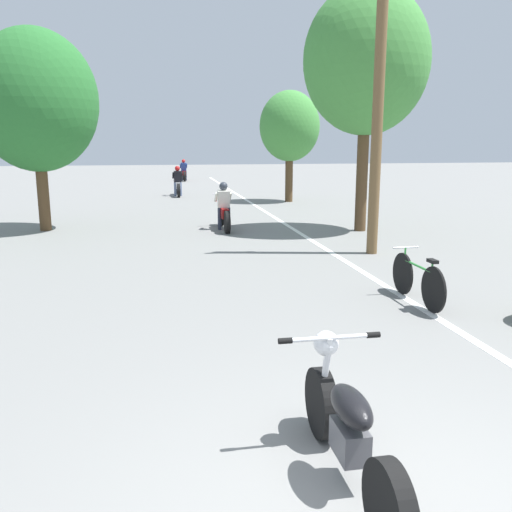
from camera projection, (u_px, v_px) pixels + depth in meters
lane_stripe_edge at (291, 228)px, 16.03m from camera, size 0.14×48.00×0.01m
utility_pole at (379, 82)px, 11.60m from camera, size 1.10×0.24×7.31m
roadside_tree_right_near at (366, 61)px, 14.61m from camera, size 3.45×3.10×6.63m
roadside_tree_right_far at (290, 127)px, 22.53m from camera, size 2.52×2.27×4.60m
roadside_tree_left at (36, 101)px, 14.86m from camera, size 3.37×3.04×5.55m
motorcycle_foreground at (348, 428)px, 3.98m from camera, size 0.84×1.99×0.98m
motorcycle_rider_lead at (224, 211)px, 15.67m from camera, size 0.50×2.09×1.37m
motorcycle_rider_mid at (178, 185)px, 25.57m from camera, size 0.50×2.14×1.41m
motorcycle_rider_far at (184, 173)px, 35.80m from camera, size 0.50×2.13×1.40m
bicycle_parked at (417, 280)px, 8.48m from camera, size 0.44×1.72×0.81m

